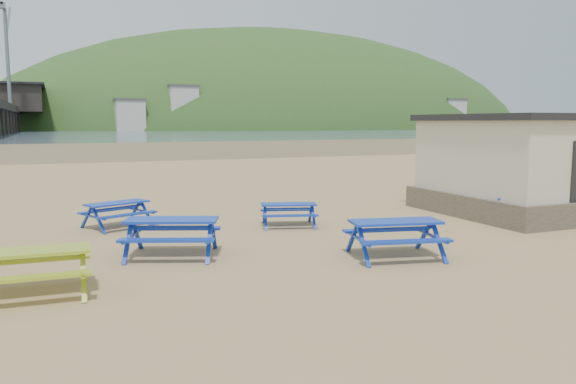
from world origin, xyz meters
name	(u,v)px	position (x,y,z in m)	size (l,w,h in m)	color
ground	(258,243)	(0.00, 0.00, 0.00)	(400.00, 400.00, 0.00)	tan
wet_sand	(96,148)	(0.00, 55.00, 0.00)	(400.00, 400.00, 0.00)	olive
sea	(68,132)	(0.00, 170.00, 0.01)	(400.00, 400.00, 0.00)	#485A67
picnic_table_blue_a	(117,215)	(-2.92, 3.39, 0.35)	(2.09, 1.92, 0.71)	#1849B7
picnic_table_blue_b	(289,215)	(1.53, 1.73, 0.32)	(1.83, 1.63, 0.64)	#1849B7
picnic_table_blue_c	(475,202)	(8.12, 1.75, 0.33)	(1.73, 1.45, 0.67)	#1849B7
picnic_table_blue_d	(172,237)	(-2.19, -0.57, 0.41)	(2.42, 2.20, 0.83)	#1849B7
picnic_table_blue_e	(395,239)	(2.23, -2.53, 0.41)	(2.22, 1.93, 0.81)	#1849B7
picnic_table_blue_f	(524,210)	(7.97, -0.46, 0.39)	(2.30, 2.09, 0.79)	#1849B7
picnic_table_yellow	(32,273)	(-4.91, -2.46, 0.39)	(1.94, 1.59, 0.79)	gold
amenity_block	(550,163)	(10.50, 1.00, 1.57)	(7.40, 5.40, 3.15)	#665B4C
pier	(3,113)	(-17.99, 178.23, 5.46)	(24.00, 220.00, 39.29)	black
headland_town	(274,150)	(90.00, 229.68, -9.91)	(264.00, 144.00, 108.00)	#2D4C1E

